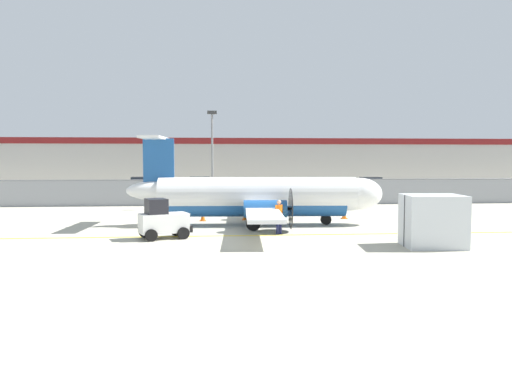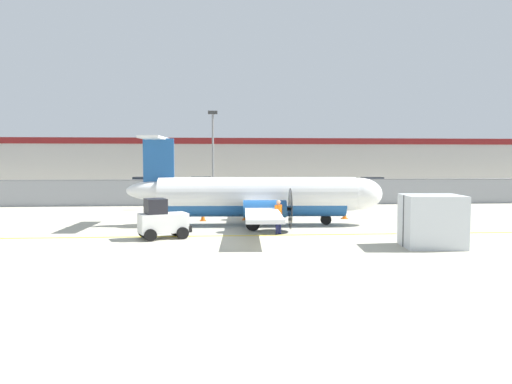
{
  "view_description": "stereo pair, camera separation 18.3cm",
  "coord_description": "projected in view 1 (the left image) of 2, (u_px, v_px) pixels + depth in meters",
  "views": [
    {
      "loc": [
        -2.51,
        -21.94,
        3.71
      ],
      "look_at": [
        -0.07,
        6.8,
        1.8
      ],
      "focal_mm": 35.0,
      "sensor_mm": 36.0,
      "label": 1
    },
    {
      "loc": [
        -2.33,
        -21.95,
        3.71
      ],
      "look_at": [
        -0.07,
        6.8,
        1.8
      ],
      "focal_mm": 35.0,
      "sensor_mm": 36.0,
      "label": 2
    }
  ],
  "objects": [
    {
      "name": "parked_car_6",
      "position": [
        372.0,
        184.0,
        55.86
      ],
      "size": [
        4.21,
        2.03,
        1.58
      ],
      "rotation": [
        0.0,
        0.0,
        -0.01
      ],
      "color": "#B28C19",
      "rests_on": "parking_lot_strip"
    },
    {
      "name": "commuter_airplane",
      "position": [
        262.0,
        197.0,
        27.93
      ],
      "size": [
        14.4,
        16.06,
        4.92
      ],
      "rotation": [
        0.0,
        0.0,
        -0.05
      ],
      "color": "white",
      "rests_on": "ground"
    },
    {
      "name": "parked_car_2",
      "position": [
        199.0,
        184.0,
        57.19
      ],
      "size": [
        4.34,
        2.32,
        1.58
      ],
      "rotation": [
        0.0,
        0.0,
        3.24
      ],
      "color": "#B28C19",
      "rests_on": "parking_lot_strip"
    },
    {
      "name": "baggage_tug",
      "position": [
        163.0,
        220.0,
        23.21
      ],
      "size": [
        2.57,
        2.02,
        1.88
      ],
      "rotation": [
        0.0,
        0.0,
        0.36
      ],
      "color": "silver",
      "rests_on": "ground"
    },
    {
      "name": "parking_lot_strip",
      "position": [
        238.0,
        194.0,
        51.59
      ],
      "size": [
        98.0,
        17.0,
        0.12
      ],
      "color": "#38383A",
      "rests_on": "ground"
    },
    {
      "name": "ground_crew_worker",
      "position": [
        279.0,
        215.0,
        24.55
      ],
      "size": [
        0.48,
        0.48,
        1.7
      ],
      "rotation": [
        0.0,
        0.0,
        2.34
      ],
      "color": "#191E4C",
      "rests_on": "ground"
    },
    {
      "name": "perimeter_fence",
      "position": [
        245.0,
        191.0,
        40.09
      ],
      "size": [
        98.0,
        0.1,
        2.1
      ],
      "color": "gray",
      "rests_on": "ground"
    },
    {
      "name": "traffic_cone_near_right",
      "position": [
        344.0,
        214.0,
        31.02
      ],
      "size": [
        0.36,
        0.36,
        0.64
      ],
      "color": "orange",
      "rests_on": "ground"
    },
    {
      "name": "traffic_cone_far_right",
      "position": [
        245.0,
        215.0,
        30.35
      ],
      "size": [
        0.36,
        0.36,
        0.64
      ],
      "color": "orange",
      "rests_on": "ground"
    },
    {
      "name": "parked_car_5",
      "position": [
        334.0,
        185.0,
        53.94
      ],
      "size": [
        4.28,
        2.17,
        1.58
      ],
      "rotation": [
        0.0,
        0.0,
        3.19
      ],
      "color": "black",
      "rests_on": "parking_lot_strip"
    },
    {
      "name": "parked_car_1",
      "position": [
        141.0,
        184.0,
        56.51
      ],
      "size": [
        4.22,
        2.03,
        1.58
      ],
      "rotation": [
        0.0,
        0.0,
        3.15
      ],
      "color": "slate",
      "rests_on": "parking_lot_strip"
    },
    {
      "name": "apron_light_pole",
      "position": [
        212.0,
        151.0,
        37.0
      ],
      "size": [
        0.7,
        0.3,
        7.27
      ],
      "color": "slate",
      "rests_on": "ground"
    },
    {
      "name": "traffic_cone_far_left",
      "position": [
        203.0,
        216.0,
        29.92
      ],
      "size": [
        0.36,
        0.36,
        0.64
      ],
      "color": "orange",
      "rests_on": "ground"
    },
    {
      "name": "parked_car_4",
      "position": [
        296.0,
        186.0,
        51.75
      ],
      "size": [
        4.38,
        2.41,
        1.58
      ],
      "rotation": [
        0.0,
        0.0,
        3.27
      ],
      "color": "black",
      "rests_on": "parking_lot_strip"
    },
    {
      "name": "cargo_container",
      "position": [
        433.0,
        221.0,
        21.05
      ],
      "size": [
        2.58,
        2.22,
        2.2
      ],
      "rotation": [
        0.0,
        0.0,
        -0.1
      ],
      "color": "silver",
      "rests_on": "ground"
    },
    {
      "name": "background_building",
      "position": [
        232.0,
        162.0,
        69.76
      ],
      "size": [
        91.0,
        8.1,
        6.5
      ],
      "color": "beige",
      "rests_on": "ground"
    },
    {
      "name": "parked_car_3",
      "position": [
        239.0,
        186.0,
        51.81
      ],
      "size": [
        4.32,
        2.25,
        1.58
      ],
      "rotation": [
        0.0,
        0.0,
        -0.07
      ],
      "color": "red",
      "rests_on": "parking_lot_strip"
    },
    {
      "name": "ground_plane",
      "position": [
        266.0,
        235.0,
        24.25
      ],
      "size": [
        140.0,
        140.0,
        0.01
      ],
      "color": "#B2AD99"
    },
    {
      "name": "parked_car_0",
      "position": [
        70.0,
        191.0,
        44.17
      ],
      "size": [
        4.21,
        2.02,
        1.58
      ],
      "rotation": [
        0.0,
        0.0,
        3.15
      ],
      "color": "#19662D",
      "rests_on": "parking_lot_strip"
    },
    {
      "name": "traffic_cone_near_left",
      "position": [
        172.0,
        215.0,
        30.33
      ],
      "size": [
        0.36,
        0.36,
        0.64
      ],
      "color": "orange",
      "rests_on": "ground"
    }
  ]
}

